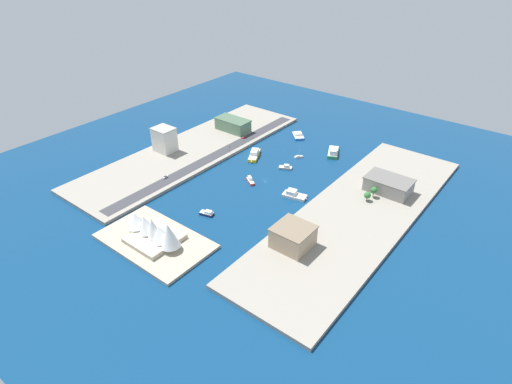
# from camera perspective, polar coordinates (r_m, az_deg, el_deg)

# --- Properties ---
(ground_plane) EXTENTS (440.00, 440.00, 0.00)m
(ground_plane) POSITION_cam_1_polar(r_m,az_deg,el_deg) (348.87, 1.26, 1.72)
(ground_plane) COLOR navy
(quay_west) EXTENTS (70.00, 240.00, 2.53)m
(quay_west) POSITION_cam_1_polar(r_m,az_deg,el_deg) (313.23, 13.54, -2.88)
(quay_west) COLOR gray
(quay_west) RESTS_ON ground_plane
(quay_east) EXTENTS (70.00, 240.00, 2.53)m
(quay_east) POSITION_cam_1_polar(r_m,az_deg,el_deg) (397.95, -8.42, 5.60)
(quay_east) COLOR gray
(quay_east) RESTS_ON ground_plane
(peninsula_point) EXTENTS (74.97, 45.05, 2.00)m
(peninsula_point) POSITION_cam_1_polar(r_m,az_deg,el_deg) (287.77, -13.39, -6.43)
(peninsula_point) COLOR #A89E89
(peninsula_point) RESTS_ON ground_plane
(road_strip) EXTENTS (11.15, 228.00, 0.15)m
(road_strip) POSITION_cam_1_polar(r_m,az_deg,el_deg) (381.17, -5.78, 4.78)
(road_strip) COLOR #38383D
(road_strip) RESTS_ON quay_east
(patrol_launch_navy) EXTENTS (11.92, 7.21, 3.67)m
(patrol_launch_navy) POSITION_cam_1_polar(r_m,az_deg,el_deg) (307.22, -6.62, -2.83)
(patrol_launch_navy) COLOR #1E284C
(patrol_launch_navy) RESTS_ON ground_plane
(tugboat_red) EXTENTS (12.56, 9.62, 4.19)m
(tugboat_red) POSITION_cam_1_polar(r_m,az_deg,el_deg) (344.23, -0.76, 1.55)
(tugboat_red) COLOR red
(tugboat_red) RESTS_ON ground_plane
(yacht_sleek_gray) EXTENTS (12.40, 9.22, 3.96)m
(yacht_sleek_gray) POSITION_cam_1_polar(r_m,az_deg,el_deg) (364.77, 3.99, 3.33)
(yacht_sleek_gray) COLOR #999EA3
(yacht_sleek_gray) RESTS_ON ground_plane
(catamaran_blue) EXTENTS (18.90, 18.94, 3.97)m
(catamaran_blue) POSITION_cam_1_polar(r_m,az_deg,el_deg) (424.92, 5.68, 7.58)
(catamaran_blue) COLOR blue
(catamaran_blue) RESTS_ON ground_plane
(ferry_white_commuter) EXTENTS (20.33, 11.73, 5.62)m
(ferry_white_commuter) POSITION_cam_1_polar(r_m,az_deg,el_deg) (326.01, 5.11, -0.37)
(ferry_white_commuter) COLOR silver
(ferry_white_commuter) RESTS_ON ground_plane
(sailboat_small_white) EXTENTS (6.12, 8.17, 11.51)m
(sailboat_small_white) POSITION_cam_1_polar(r_m,az_deg,el_deg) (384.32, 5.77, 4.75)
(sailboat_small_white) COLOR white
(sailboat_small_white) RESTS_ON ground_plane
(ferry_green_doubledeck) EXTENTS (17.73, 24.87, 7.03)m
(ferry_green_doubledeck) POSITION_cam_1_polar(r_m,az_deg,el_deg) (393.85, 10.32, 5.34)
(ferry_green_doubledeck) COLOR #2D8C4C
(ferry_green_doubledeck) RESTS_ON ground_plane
(ferry_yellow_fast) EXTENTS (17.20, 24.82, 5.97)m
(ferry_yellow_fast) POSITION_cam_1_polar(r_m,az_deg,el_deg) (383.29, -0.23, 5.05)
(ferry_yellow_fast) COLOR yellow
(ferry_yellow_fast) RESTS_ON ground_plane
(hotel_broad_white) EXTENTS (18.99, 15.94, 22.08)m
(hotel_broad_white) POSITION_cam_1_polar(r_m,az_deg,el_deg) (393.79, -12.18, 6.90)
(hotel_broad_white) COLOR silver
(hotel_broad_white) RESTS_ON quay_east
(terminal_long_green) EXTENTS (35.01, 17.93, 11.97)m
(terminal_long_green) POSITION_cam_1_polar(r_m,az_deg,el_deg) (429.87, -3.12, 9.02)
(terminal_long_green) COLOR slate
(terminal_long_green) RESTS_ON quay_east
(apartment_midrise_tan) EXTENTS (23.56, 23.03, 14.17)m
(apartment_midrise_tan) POSITION_cam_1_polar(r_m,az_deg,el_deg) (270.73, 4.98, -5.99)
(apartment_midrise_tan) COLOR tan
(apartment_midrise_tan) RESTS_ON quay_west
(carpark_squat_concrete) EXTENTS (34.47, 21.99, 11.16)m
(carpark_squat_concrete) POSITION_cam_1_polar(r_m,az_deg,el_deg) (340.90, 17.36, 0.93)
(carpark_squat_concrete) COLOR gray
(carpark_squat_concrete) RESTS_ON quay_west
(van_white) EXTENTS (2.01, 4.43, 1.50)m
(van_white) POSITION_cam_1_polar(r_m,az_deg,el_deg) (352.76, -12.06, 1.96)
(van_white) COLOR black
(van_white) RESTS_ON road_strip
(pickup_red) EXTENTS (2.09, 4.87, 1.51)m
(pickup_red) POSITION_cam_1_polar(r_m,az_deg,el_deg) (414.01, -1.62, 7.35)
(pickup_red) COLOR black
(pickup_red) RESTS_ON road_strip
(traffic_light_waterfront) EXTENTS (0.36, 0.36, 6.50)m
(traffic_light_waterfront) POSITION_cam_1_polar(r_m,az_deg,el_deg) (384.63, -3.53, 5.86)
(traffic_light_waterfront) COLOR black
(traffic_light_waterfront) RESTS_ON quay_east
(opera_landmark) EXTENTS (47.64, 29.91, 20.11)m
(opera_landmark) POSITION_cam_1_polar(r_m,az_deg,el_deg) (282.31, -13.54, -5.10)
(opera_landmark) COLOR #BCAD93
(opera_landmark) RESTS_ON peninsula_point
(park_tree_cluster) EXTENTS (8.48, 19.44, 8.50)m
(park_tree_cluster) POSITION_cam_1_polar(r_m,az_deg,el_deg) (330.80, 15.25, 0.20)
(park_tree_cluster) COLOR brown
(park_tree_cluster) RESTS_ON quay_west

